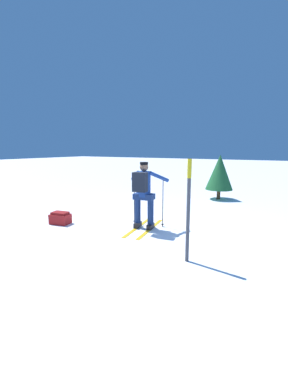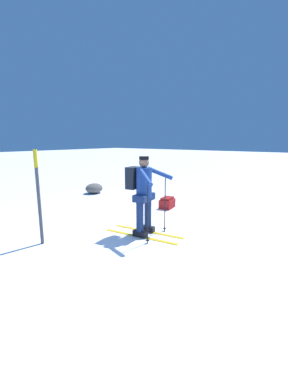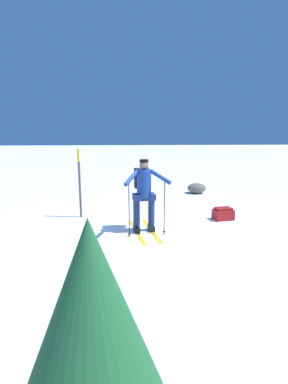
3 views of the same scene
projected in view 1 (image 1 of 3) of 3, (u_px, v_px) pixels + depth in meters
ground_plane at (137, 228)px, 6.44m from camera, size 80.00×80.00×0.00m
skier at (144, 191)px, 6.23m from camera, size 1.04×1.74×1.65m
dropped_backpack at (60, 218)px, 6.77m from camera, size 0.55×0.42×0.32m
trail_marker at (188, 204)px, 4.38m from camera, size 0.07×0.07×1.81m
pine_tree at (220, 172)px, 9.91m from camera, size 1.04×1.04×1.74m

